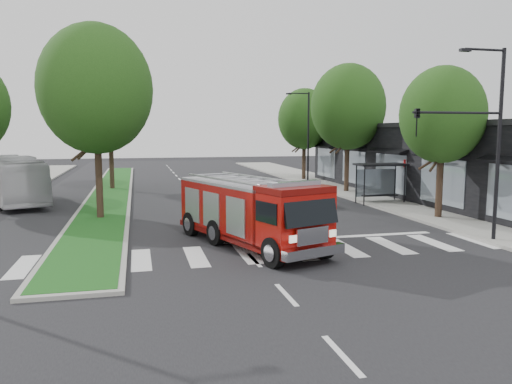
# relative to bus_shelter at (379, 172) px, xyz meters

# --- Properties ---
(ground) EXTENTS (140.00, 140.00, 0.00)m
(ground) POSITION_rel_bus_shelter_xyz_m (-11.20, -8.15, -2.04)
(ground) COLOR black
(ground) RESTS_ON ground
(sidewalk_right) EXTENTS (5.00, 80.00, 0.15)m
(sidewalk_right) POSITION_rel_bus_shelter_xyz_m (1.30, 1.85, -1.96)
(sidewalk_right) COLOR gray
(sidewalk_right) RESTS_ON ground
(median) EXTENTS (3.00, 50.00, 0.15)m
(median) POSITION_rel_bus_shelter_xyz_m (-17.20, 9.85, -1.96)
(median) COLOR gray
(median) RESTS_ON ground
(storefront_row) EXTENTS (8.00, 30.00, 5.00)m
(storefront_row) POSITION_rel_bus_shelter_xyz_m (5.80, 1.85, 0.46)
(storefront_row) COLOR black
(storefront_row) RESTS_ON ground
(bus_shelter) EXTENTS (3.20, 1.60, 2.61)m
(bus_shelter) POSITION_rel_bus_shelter_xyz_m (0.00, 0.00, 0.00)
(bus_shelter) COLOR black
(bus_shelter) RESTS_ON ground
(tree_right_near) EXTENTS (4.40, 4.40, 8.05)m
(tree_right_near) POSITION_rel_bus_shelter_xyz_m (0.30, -6.15, 3.47)
(tree_right_near) COLOR black
(tree_right_near) RESTS_ON ground
(tree_right_mid) EXTENTS (5.60, 5.60, 9.72)m
(tree_right_mid) POSITION_rel_bus_shelter_xyz_m (0.30, 5.85, 4.45)
(tree_right_mid) COLOR black
(tree_right_mid) RESTS_ON ground
(tree_right_far) EXTENTS (5.00, 5.00, 8.73)m
(tree_right_far) POSITION_rel_bus_shelter_xyz_m (0.30, 15.85, 3.80)
(tree_right_far) COLOR black
(tree_right_far) RESTS_ON ground
(tree_median_near) EXTENTS (5.80, 5.80, 10.16)m
(tree_median_near) POSITION_rel_bus_shelter_xyz_m (-17.20, -2.15, 4.77)
(tree_median_near) COLOR black
(tree_median_near) RESTS_ON ground
(tree_median_far) EXTENTS (5.60, 5.60, 9.72)m
(tree_median_far) POSITION_rel_bus_shelter_xyz_m (-17.20, 11.85, 4.45)
(tree_median_far) COLOR black
(tree_median_far) RESTS_ON ground
(streetlight_right_near) EXTENTS (4.08, 0.22, 8.00)m
(streetlight_right_near) POSITION_rel_bus_shelter_xyz_m (-1.59, -11.65, 2.63)
(streetlight_right_near) COLOR black
(streetlight_right_near) RESTS_ON ground
(streetlight_right_far) EXTENTS (2.11, 0.20, 8.00)m
(streetlight_right_far) POSITION_rel_bus_shelter_xyz_m (-0.85, 11.85, 2.44)
(streetlight_right_far) COLOR black
(streetlight_right_far) RESTS_ON ground
(fire_engine) EXTENTS (5.16, 8.71, 2.90)m
(fire_engine) POSITION_rel_bus_shelter_xyz_m (-10.83, -9.87, -0.65)
(fire_engine) COLOR #5C0705
(fire_engine) RESTS_ON ground
(city_bus) EXTENTS (6.29, 11.23, 3.07)m
(city_bus) POSITION_rel_bus_shelter_xyz_m (-23.20, 5.92, -0.50)
(city_bus) COLOR #B9B9BD
(city_bus) RESTS_ON ground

